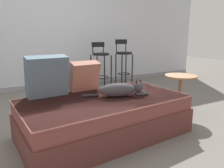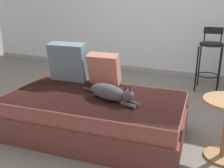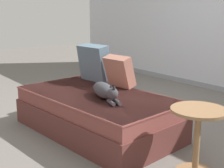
{
  "view_description": "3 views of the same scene",
  "coord_description": "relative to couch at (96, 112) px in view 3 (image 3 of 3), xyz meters",
  "views": [
    {
      "loc": [
        -1.01,
        -2.45,
        1.1
      ],
      "look_at": [
        0.15,
        -0.3,
        0.55
      ],
      "focal_mm": 35.0,
      "sensor_mm": 36.0,
      "label": 1
    },
    {
      "loc": [
        1.19,
        -2.57,
        1.36
      ],
      "look_at": [
        0.15,
        -0.3,
        0.55
      ],
      "focal_mm": 42.0,
      "sensor_mm": 36.0,
      "label": 2
    },
    {
      "loc": [
        2.65,
        -2.23,
        1.3
      ],
      "look_at": [
        0.15,
        -0.3,
        0.55
      ],
      "focal_mm": 50.0,
      "sensor_mm": 36.0,
      "label": 3
    }
  ],
  "objects": [
    {
      "name": "throw_pillow_corner",
      "position": [
        -0.52,
        0.34,
        0.44
      ],
      "size": [
        0.46,
        0.26,
        0.46
      ],
      "color": "#4C6070",
      "rests_on": "couch"
    },
    {
      "name": "couch",
      "position": [
        0.0,
        0.0,
        0.0
      ],
      "size": [
        1.87,
        1.13,
        0.43
      ],
      "color": "brown",
      "rests_on": "ground"
    },
    {
      "name": "throw_pillow_middle",
      "position": [
        -0.08,
        0.38,
        0.4
      ],
      "size": [
        0.37,
        0.25,
        0.37
      ],
      "color": "#936051",
      "rests_on": "couch"
    },
    {
      "name": "side_table",
      "position": [
        1.24,
        0.11,
        0.14
      ],
      "size": [
        0.44,
        0.44,
        0.56
      ],
      "color": "olive",
      "rests_on": "ground"
    },
    {
      "name": "ground_plane",
      "position": [
        0.0,
        0.4,
        -0.22
      ],
      "size": [
        16.0,
        16.0,
        0.0
      ],
      "primitive_type": "plane",
      "color": "#66605B",
      "rests_on": "ground"
    },
    {
      "name": "cat",
      "position": [
        0.19,
        -0.02,
        0.29
      ],
      "size": [
        0.72,
        0.29,
        0.19
      ],
      "color": "#333338",
      "rests_on": "couch"
    }
  ]
}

